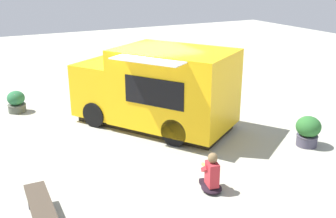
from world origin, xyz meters
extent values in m
plane|color=#A5A596|center=(0.00, 0.00, 0.00)|extent=(40.00, 40.00, 0.00)
cube|color=yellow|center=(-0.55, 0.66, 1.30)|extent=(3.67, 3.98, 2.18)
cube|color=yellow|center=(0.74, -1.31, 1.01)|extent=(2.57, 2.36, 1.60)
cube|color=black|center=(1.11, -1.89, 1.29)|extent=(1.51, 1.00, 0.61)
cube|color=black|center=(0.39, 1.28, 1.43)|extent=(1.01, 1.53, 0.76)
cube|color=white|center=(0.63, 1.44, 2.36)|extent=(1.59, 1.99, 0.03)
cube|color=black|center=(-0.17, 0.07, 0.11)|extent=(3.94, 4.73, 0.21)
cylinder|color=black|center=(-0.21, -1.70, 0.38)|extent=(0.60, 0.76, 0.77)
cylinder|color=black|center=(1.48, -0.60, 0.38)|extent=(0.60, 0.76, 0.77)
cylinder|color=black|center=(-1.72, 0.61, 0.38)|extent=(0.60, 0.76, 0.77)
cylinder|color=black|center=(-0.03, 1.71, 0.38)|extent=(0.60, 0.76, 0.77)
ellipsoid|color=black|center=(0.38, 4.16, 0.07)|extent=(0.54, 0.60, 0.14)
cube|color=black|center=(0.24, 3.99, 0.06)|extent=(0.18, 0.38, 0.11)
cube|color=black|center=(0.44, 3.95, 0.06)|extent=(0.18, 0.38, 0.11)
cube|color=#B52B33|center=(0.38, 4.16, 0.40)|extent=(0.29, 0.37, 0.54)
sphere|color=brown|center=(0.38, 4.16, 0.77)|extent=(0.20, 0.20, 0.20)
sphere|color=olive|center=(0.38, 4.16, 0.79)|extent=(0.21, 0.21, 0.21)
cube|color=#B52B33|center=(0.25, 4.05, 0.48)|extent=(0.16, 0.35, 0.28)
cube|color=#B52B33|center=(0.45, 4.01, 0.48)|extent=(0.16, 0.35, 0.28)
cylinder|color=gold|center=(0.32, 3.86, 0.40)|extent=(0.11, 0.42, 0.07)
cube|color=#6D9948|center=(0.32, 3.86, 0.41)|extent=(0.07, 0.35, 0.02)
cylinder|color=#454255|center=(-3.19, 3.36, 0.15)|extent=(0.55, 0.55, 0.30)
torus|color=#454050|center=(-3.19, 3.36, 0.29)|extent=(0.57, 0.57, 0.04)
ellipsoid|color=#2B672D|center=(-3.19, 3.36, 0.55)|extent=(0.66, 0.66, 0.56)
sphere|color=white|center=(-3.28, 3.61, 0.65)|extent=(0.06, 0.06, 0.06)
sphere|color=white|center=(-3.42, 3.37, 0.70)|extent=(0.06, 0.06, 0.06)
sphere|color=white|center=(-3.41, 3.25, 0.68)|extent=(0.09, 0.09, 0.09)
cylinder|color=#505647|center=(3.42, -3.06, 0.13)|extent=(0.57, 0.57, 0.27)
torus|color=#56554C|center=(3.42, -3.06, 0.25)|extent=(0.60, 0.60, 0.04)
ellipsoid|color=#28663C|center=(3.42, -3.06, 0.48)|extent=(0.57, 0.57, 0.49)
sphere|color=#E14A85|center=(3.35, -3.28, 0.53)|extent=(0.06, 0.06, 0.06)
sphere|color=#DD4088|center=(3.60, -3.18, 0.57)|extent=(0.09, 0.09, 0.09)
sphere|color=#D83588|center=(3.60, -2.92, 0.56)|extent=(0.06, 0.06, 0.06)
sphere|color=#EB3D93|center=(3.45, -2.89, 0.63)|extent=(0.07, 0.07, 0.07)
sphere|color=#D43B80|center=(3.18, -3.03, 0.52)|extent=(0.05, 0.05, 0.05)
sphere|color=#CF3E8B|center=(3.43, -3.29, 0.53)|extent=(0.07, 0.07, 0.07)
cube|color=#43382C|center=(3.86, 3.84, 0.42)|extent=(0.43, 1.88, 0.06)
cube|color=#2E2D3F|center=(3.84, 3.09, 0.20)|extent=(0.34, 0.09, 0.39)
cylinder|color=#4B4862|center=(-3.11, -3.09, 0.46)|extent=(0.48, 0.48, 0.93)
ellipsoid|color=#45526C|center=(-3.11, -3.09, 0.97)|extent=(0.49, 0.49, 0.11)
camera|label=1|loc=(4.66, 10.47, 4.53)|focal=42.73mm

